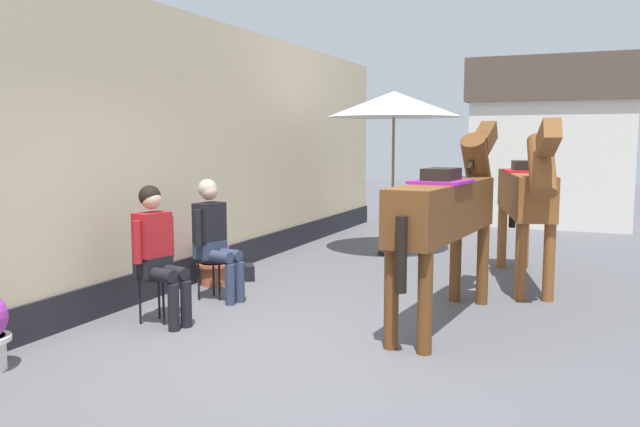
{
  "coord_description": "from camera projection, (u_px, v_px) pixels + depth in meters",
  "views": [
    {
      "loc": [
        2.32,
        -5.2,
        1.85
      ],
      "look_at": [
        -0.4,
        1.2,
        1.05
      ],
      "focal_mm": 36.69,
      "sensor_mm": 36.0,
      "label": 1
    }
  ],
  "objects": [
    {
      "name": "ground_plane",
      "position": [
        401.0,
        280.0,
        8.61
      ],
      "size": [
        40.0,
        40.0,
        0.0
      ],
      "primitive_type": "plane",
      "color": "#56565B"
    },
    {
      "name": "pub_facade_wall",
      "position": [
        169.0,
        164.0,
        8.05
      ],
      "size": [
        0.34,
        14.0,
        3.4
      ],
      "color": "#CCB793",
      "rests_on": "ground_plane"
    },
    {
      "name": "distant_cottage",
      "position": [
        553.0,
        141.0,
        14.14
      ],
      "size": [
        3.4,
        2.6,
        3.5
      ],
      "color": "silver",
      "rests_on": "ground_plane"
    },
    {
      "name": "seated_visitor_near",
      "position": [
        157.0,
        247.0,
        6.48
      ],
      "size": [
        0.61,
        0.48,
        1.39
      ],
      "color": "black",
      "rests_on": "ground_plane"
    },
    {
      "name": "seated_visitor_far",
      "position": [
        214.0,
        233.0,
        7.45
      ],
      "size": [
        0.61,
        0.48,
        1.39
      ],
      "color": "black",
      "rests_on": "ground_plane"
    },
    {
      "name": "saddled_horse_near",
      "position": [
        448.0,
        208.0,
        6.54
      ],
      "size": [
        0.64,
        3.0,
        2.06
      ],
      "color": "brown",
      "rests_on": "ground_plane"
    },
    {
      "name": "saddled_horse_far",
      "position": [
        526.0,
        194.0,
        8.19
      ],
      "size": [
        0.98,
        2.94,
        2.06
      ],
      "color": "brown",
      "rests_on": "ground_plane"
    },
    {
      "name": "flower_planter_far",
      "position": [
        214.0,
        259.0,
        8.26
      ],
      "size": [
        0.43,
        0.43,
        0.64
      ],
      "color": "#A85638",
      "rests_on": "ground_plane"
    },
    {
      "name": "cafe_parasol",
      "position": [
        394.0,
        105.0,
        10.18
      ],
      "size": [
        2.1,
        2.1,
        2.58
      ],
      "color": "black",
      "rests_on": "ground_plane"
    },
    {
      "name": "satchel_bag",
      "position": [
        249.0,
        272.0,
        8.59
      ],
      "size": [
        0.26,
        0.3,
        0.2
      ],
      "primitive_type": "cube",
      "rotation": [
        0.0,
        0.0,
        2.19
      ],
      "color": "black",
      "rests_on": "ground_plane"
    }
  ]
}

